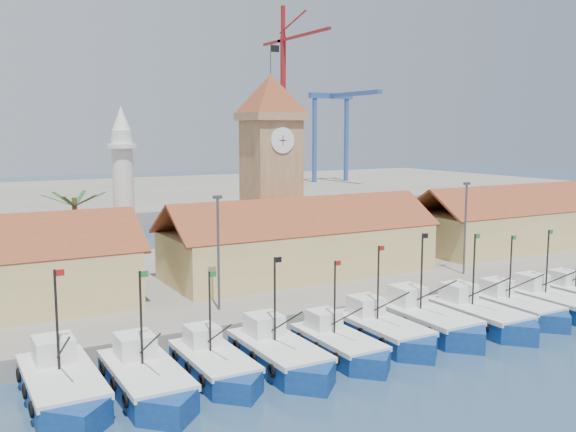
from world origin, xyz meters
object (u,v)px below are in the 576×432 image
clock_tower (271,164)px  minaret (124,191)px  boat_0 (63,389)px  boat_5 (385,333)px

clock_tower → minaret: (-15.00, 2.00, -2.23)m
boat_0 → minaret: bearing=67.2°
minaret → clock_tower: bearing=-7.6°
clock_tower → minaret: clock_tower is taller
clock_tower → minaret: size_ratio=1.39×
boat_0 → minaret: size_ratio=0.65×
minaret → boat_5: bearing=-64.3°
boat_5 → minaret: (-12.16, 25.26, 8.95)m
boat_0 → boat_5: boat_0 is taller
boat_0 → clock_tower: bearing=41.8°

